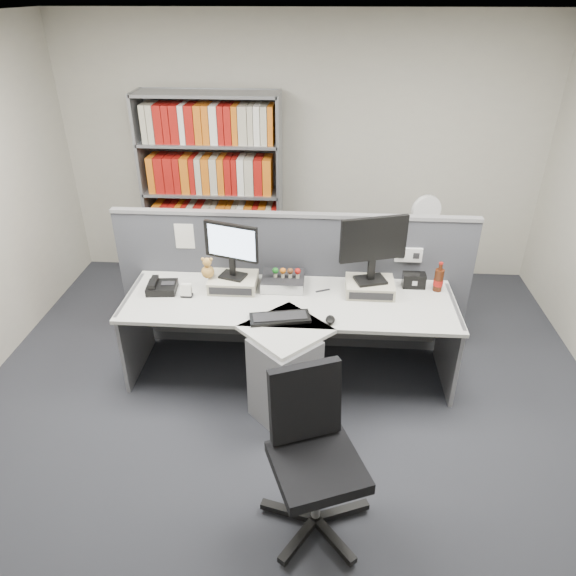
# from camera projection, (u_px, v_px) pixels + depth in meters

# --- Properties ---
(ground) EXTENTS (5.50, 5.50, 0.00)m
(ground) POSITION_uv_depth(u_px,v_px,m) (282.00, 444.00, 3.81)
(ground) COLOR #2E3036
(ground) RESTS_ON ground
(room_shell) EXTENTS (5.04, 5.54, 2.72)m
(room_shell) POSITION_uv_depth(u_px,v_px,m) (280.00, 209.00, 2.92)
(room_shell) COLOR #BBB7A7
(room_shell) RESTS_ON ground
(partition) EXTENTS (3.00, 0.08, 1.27)m
(partition) POSITION_uv_depth(u_px,v_px,m) (293.00, 281.00, 4.57)
(partition) COLOR #45464E
(partition) RESTS_ON ground
(desk) EXTENTS (2.60, 1.20, 0.72)m
(desk) POSITION_uv_depth(u_px,v_px,m) (288.00, 344.00, 4.10)
(desk) COLOR silver
(desk) RESTS_ON ground
(monitor_riser_left) EXTENTS (0.38, 0.31, 0.10)m
(monitor_riser_left) POSITION_uv_depth(u_px,v_px,m) (233.00, 282.00, 4.30)
(monitor_riser_left) COLOR #BDB79D
(monitor_riser_left) RESTS_ON desk
(monitor_riser_right) EXTENTS (0.38, 0.31, 0.10)m
(monitor_riser_right) POSITION_uv_depth(u_px,v_px,m) (370.00, 287.00, 4.24)
(monitor_riser_right) COLOR #BDB79D
(monitor_riser_right) RESTS_ON desk
(monitor_left) EXTENTS (0.44, 0.20, 0.46)m
(monitor_left) POSITION_uv_depth(u_px,v_px,m) (231.00, 246.00, 4.14)
(monitor_left) COLOR black
(monitor_left) RESTS_ON monitor_riser_left
(monitor_right) EXTENTS (0.52, 0.23, 0.54)m
(monitor_right) POSITION_uv_depth(u_px,v_px,m) (373.00, 244.00, 4.06)
(monitor_right) COLOR black
(monitor_right) RESTS_ON monitor_riser_right
(desktop_pc) EXTENTS (0.34, 0.30, 0.09)m
(desktop_pc) POSITION_uv_depth(u_px,v_px,m) (283.00, 281.00, 4.33)
(desktop_pc) COLOR black
(desktop_pc) RESTS_ON desk
(figurines) EXTENTS (0.23, 0.05, 0.09)m
(figurines) POSITION_uv_depth(u_px,v_px,m) (287.00, 272.00, 4.27)
(figurines) COLOR #BDB79D
(figurines) RESTS_ON desktop_pc
(keyboard) EXTENTS (0.47, 0.25, 0.03)m
(keyboard) POSITION_uv_depth(u_px,v_px,m) (280.00, 318.00, 3.91)
(keyboard) COLOR black
(keyboard) RESTS_ON desk
(mouse) EXTENTS (0.07, 0.11, 0.04)m
(mouse) POSITION_uv_depth(u_px,v_px,m) (330.00, 320.00, 3.87)
(mouse) COLOR black
(mouse) RESTS_ON desk
(desk_phone) EXTENTS (0.25, 0.23, 0.10)m
(desk_phone) POSITION_uv_depth(u_px,v_px,m) (161.00, 287.00, 4.26)
(desk_phone) COLOR black
(desk_phone) RESTS_ON desk
(desk_calendar) EXTENTS (0.09, 0.07, 0.11)m
(desk_calendar) POSITION_uv_depth(u_px,v_px,m) (186.00, 291.00, 4.18)
(desk_calendar) COLOR black
(desk_calendar) RESTS_ON desk
(plush_toy) EXTENTS (0.10, 0.10, 0.18)m
(plush_toy) POSITION_uv_depth(u_px,v_px,m) (208.00, 269.00, 4.23)
(plush_toy) COLOR #B7853D
(plush_toy) RESTS_ON monitor_riser_left
(speaker) EXTENTS (0.18, 0.10, 0.12)m
(speaker) POSITION_uv_depth(u_px,v_px,m) (414.00, 280.00, 4.31)
(speaker) COLOR black
(speaker) RESTS_ON desk
(cola_bottle) EXTENTS (0.08, 0.08, 0.25)m
(cola_bottle) POSITION_uv_depth(u_px,v_px,m) (439.00, 280.00, 4.24)
(cola_bottle) COLOR #3F190A
(cola_bottle) RESTS_ON desk
(shelving_unit) EXTENTS (1.41, 0.40, 2.00)m
(shelving_unit) POSITION_uv_depth(u_px,v_px,m) (213.00, 195.00, 5.50)
(shelving_unit) COLOR gray
(shelving_unit) RESTS_ON ground
(filing_cabinet) EXTENTS (0.45, 0.61, 0.70)m
(filing_cabinet) POSITION_uv_depth(u_px,v_px,m) (417.00, 275.00, 5.29)
(filing_cabinet) COLOR gray
(filing_cabinet) RESTS_ON ground
(desk_fan) EXTENTS (0.29, 0.18, 0.49)m
(desk_fan) POSITION_uv_depth(u_px,v_px,m) (425.00, 214.00, 4.97)
(desk_fan) COLOR white
(desk_fan) RESTS_ON filing_cabinet
(office_chair) EXTENTS (0.68, 0.66, 1.02)m
(office_chair) POSITION_uv_depth(u_px,v_px,m) (313.00, 450.00, 3.04)
(office_chair) COLOR silver
(office_chair) RESTS_ON ground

